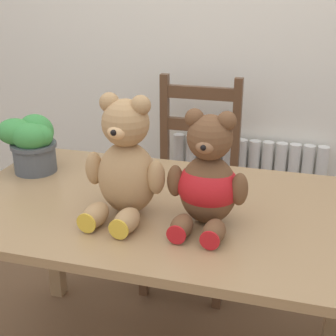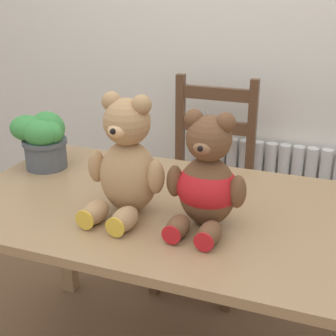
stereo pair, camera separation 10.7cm
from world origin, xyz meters
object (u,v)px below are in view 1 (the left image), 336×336
(wooden_chair_behind, at_px, (193,188))
(teddy_bear_left, at_px, (125,165))
(teddy_bear_right, at_px, (208,180))
(potted_plant, at_px, (31,141))

(wooden_chair_behind, relative_size, teddy_bear_left, 2.65)
(wooden_chair_behind, relative_size, teddy_bear_right, 2.88)
(teddy_bear_right, xyz_separation_m, potted_plant, (-0.73, 0.23, -0.02))
(wooden_chair_behind, distance_m, teddy_bear_left, 0.90)
(teddy_bear_left, relative_size, potted_plant, 1.75)
(teddy_bear_left, height_order, teddy_bear_right, teddy_bear_left)
(teddy_bear_left, bearing_deg, wooden_chair_behind, -87.89)
(teddy_bear_right, bearing_deg, wooden_chair_behind, -71.55)
(teddy_bear_left, bearing_deg, teddy_bear_right, -174.30)
(teddy_bear_left, height_order, potted_plant, teddy_bear_left)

